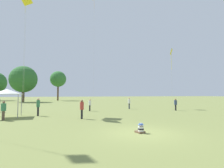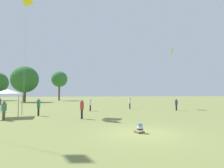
# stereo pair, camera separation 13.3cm
# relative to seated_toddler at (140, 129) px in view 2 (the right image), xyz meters

# --- Properties ---
(ground_plane) EXTENTS (300.00, 300.00, 0.00)m
(ground_plane) POSITION_rel_seated_toddler_xyz_m (0.04, -0.04, -0.23)
(ground_plane) COLOR olive
(seated_toddler) EXTENTS (0.51, 0.58, 0.56)m
(seated_toddler) POSITION_rel_seated_toddler_xyz_m (0.00, 0.00, 0.00)
(seated_toddler) COLOR brown
(seated_toddler) RESTS_ON ground
(person_standing_1) EXTENTS (0.42, 0.42, 1.69)m
(person_standing_1) POSITION_rel_seated_toddler_xyz_m (-2.57, 6.58, 0.78)
(person_standing_1) COLOR black
(person_standing_1) RESTS_ON ground
(person_standing_2) EXTENTS (0.47, 0.47, 1.79)m
(person_standing_2) POSITION_rel_seated_toddler_xyz_m (-11.78, 15.51, 0.85)
(person_standing_2) COLOR black
(person_standing_2) RESTS_ON ground
(person_standing_3) EXTENTS (0.47, 0.47, 1.81)m
(person_standing_3) POSITION_rel_seated_toddler_xyz_m (-6.58, 9.92, 0.86)
(person_standing_3) COLOR black
(person_standing_3) RESTS_ON ground
(person_standing_4) EXTENTS (0.48, 0.48, 1.57)m
(person_standing_4) POSITION_rel_seated_toddler_xyz_m (10.47, 11.11, 0.70)
(person_standing_4) COLOR black
(person_standing_4) RESTS_ON ground
(person_standing_5) EXTENTS (0.46, 0.46, 1.53)m
(person_standing_5) POSITION_rel_seated_toddler_xyz_m (-0.76, 13.55, 0.68)
(person_standing_5) COLOR black
(person_standing_5) RESTS_ON ground
(person_standing_6) EXTENTS (0.48, 0.48, 1.69)m
(person_standing_6) POSITION_rel_seated_toddler_xyz_m (5.40, 15.19, 0.78)
(person_standing_6) COLOR #282D42
(person_standing_6) RESTS_ON ground
(person_standing_7) EXTENTS (0.56, 0.56, 1.62)m
(person_standing_7) POSITION_rel_seated_toddler_xyz_m (-9.01, 7.56, 0.72)
(person_standing_7) COLOR brown
(person_standing_7) RESTS_ON ground
(canopy_tent) EXTENTS (2.63, 2.63, 2.69)m
(canopy_tent) POSITION_rel_seated_toddler_xyz_m (-9.35, 9.75, 2.18)
(canopy_tent) COLOR white
(canopy_tent) RESTS_ON ground
(kite_0) EXTENTS (0.63, 0.68, 7.47)m
(kite_0) POSITION_rel_seated_toddler_xyz_m (7.86, 8.12, 6.55)
(kite_0) COLOR yellow
(kite_0) RESTS_ON ground
(kite_1) EXTENTS (1.70, 1.67, 13.82)m
(kite_1) POSITION_rel_seated_toddler_xyz_m (-8.51, 12.38, 12.78)
(kite_1) COLOR yellow
(kite_1) RESTS_ON ground
(kite_2) EXTENTS (1.40, 1.56, 14.94)m
(kite_2) POSITION_rel_seated_toddler_xyz_m (-8.77, 14.33, 13.88)
(kite_2) COLOR white
(kite_2) RESTS_ON ground
(kite_3) EXTENTS (0.64, 1.08, 21.45)m
(kite_3) POSITION_rel_seated_toddler_xyz_m (1.48, 23.21, 19.65)
(kite_3) COLOR orange
(kite_3) RESTS_ON ground
(distant_tree_0) EXTENTS (5.41, 5.41, 10.12)m
(distant_tree_0) POSITION_rel_seated_toddler_xyz_m (-5.45, 53.49, 7.13)
(distant_tree_0) COLOR brown
(distant_tree_0) RESTS_ON ground
(distant_tree_1) EXTENTS (7.37, 7.37, 10.04)m
(distant_tree_1) POSITION_rel_seated_toddler_xyz_m (-14.52, 44.25, 6.10)
(distant_tree_1) COLOR #473323
(distant_tree_1) RESTS_ON ground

